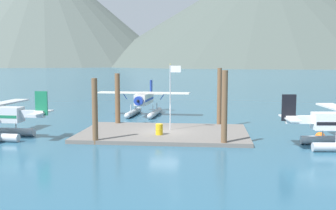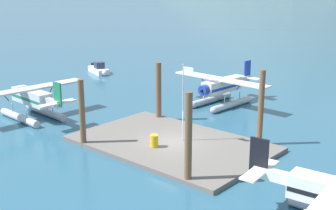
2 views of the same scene
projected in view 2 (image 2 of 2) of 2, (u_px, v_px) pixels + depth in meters
ground_plane at (171, 145)px, 32.43m from camera, size 1200.00×1200.00×0.00m
dock_platform at (171, 144)px, 32.39m from camera, size 13.91×8.95×0.30m
piling_near_left at (82, 113)px, 31.64m from camera, size 0.42×0.42×4.94m
piling_near_right at (188, 139)px, 25.61m from camera, size 0.43×0.43×5.54m
piling_far_left at (159, 92)px, 37.79m from camera, size 0.48×0.48×5.02m
piling_far_right at (261, 108)px, 31.91m from camera, size 0.41×0.41×5.54m
flagpole at (184, 94)px, 31.60m from camera, size 0.95×0.10×5.66m
fuel_drum at (154, 141)px, 31.21m from camera, size 0.62×0.62×0.88m
mooring_buoy at (328, 201)px, 23.34m from camera, size 0.76×0.76×0.76m
seaplane_cream_bow_left at (222, 89)px, 42.72m from camera, size 10.46×7.98×3.84m
seaplane_silver_port_aft at (32, 101)px, 38.55m from camera, size 7.98×10.46×3.84m
boat_white_open_west at (99, 69)px, 58.23m from camera, size 4.67×2.87×1.50m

